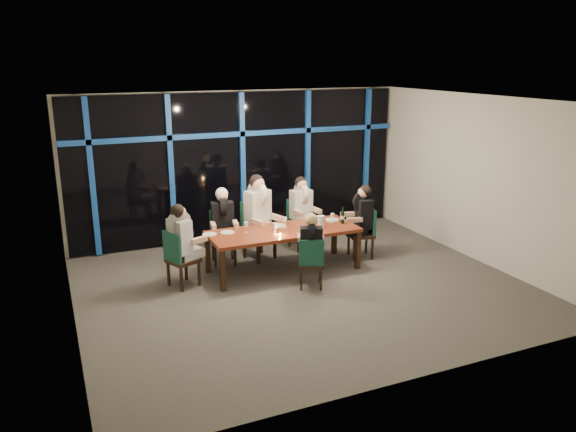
# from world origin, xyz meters

# --- Properties ---
(room) EXTENTS (7.04, 7.00, 3.02)m
(room) POSITION_xyz_m (0.00, 0.00, 2.02)
(room) COLOR #55514B
(room) RESTS_ON ground
(window_wall) EXTENTS (6.86, 0.43, 2.94)m
(window_wall) POSITION_xyz_m (0.01, 2.93, 1.55)
(window_wall) COLOR black
(window_wall) RESTS_ON ground
(dining_table) EXTENTS (2.60, 1.00, 0.75)m
(dining_table) POSITION_xyz_m (0.00, 0.80, 0.68)
(dining_table) COLOR maroon
(dining_table) RESTS_ON ground
(chair_far_left) EXTENTS (0.51, 0.51, 0.95)m
(chair_far_left) POSITION_xyz_m (-0.83, 1.66, 0.53)
(chair_far_left) COLOR black
(chair_far_left) RESTS_ON ground
(chair_far_mid) EXTENTS (0.63, 0.63, 1.08)m
(chair_far_mid) POSITION_xyz_m (-0.18, 1.66, 0.60)
(chair_far_mid) COLOR black
(chair_far_mid) RESTS_ON ground
(chair_far_right) EXTENTS (0.49, 0.49, 0.97)m
(chair_far_right) POSITION_xyz_m (0.81, 1.87, 0.54)
(chair_far_right) COLOR black
(chair_far_right) RESTS_ON ground
(chair_end_left) EXTENTS (0.58, 0.58, 0.95)m
(chair_end_left) POSITION_xyz_m (-1.84, 0.79, 0.53)
(chair_end_left) COLOR black
(chair_end_left) RESTS_ON ground
(chair_end_right) EXTENTS (0.52, 0.52, 0.94)m
(chair_end_right) POSITION_xyz_m (1.68, 0.86, 0.53)
(chair_end_right) COLOR black
(chair_end_right) RESTS_ON ground
(chair_near_mid) EXTENTS (0.52, 0.52, 0.85)m
(chair_near_mid) POSITION_xyz_m (0.10, -0.10, 0.48)
(chair_near_mid) COLOR black
(chair_near_mid) RESTS_ON ground
(diner_far_left) EXTENTS (0.51, 0.63, 0.93)m
(diner_far_left) POSITION_xyz_m (-0.84, 1.58, 0.91)
(diner_far_left) COLOR black
(diner_far_left) RESTS_ON ground
(diner_far_mid) EXTENTS (0.64, 0.74, 1.05)m
(diner_far_mid) POSITION_xyz_m (-0.15, 1.57, 1.03)
(diner_far_mid) COLOR silver
(diner_far_mid) RESTS_ON ground
(diner_far_right) EXTENTS (0.51, 0.62, 0.94)m
(diner_far_right) POSITION_xyz_m (0.82, 1.79, 0.92)
(diner_far_right) COLOR silver
(diner_far_right) RESTS_ON ground
(diner_end_left) EXTENTS (0.65, 0.59, 0.93)m
(diner_end_left) POSITION_xyz_m (-1.77, 0.83, 0.91)
(diner_end_left) COLOR black
(diner_end_left) RESTS_ON ground
(diner_end_right) EXTENTS (0.63, 0.52, 0.92)m
(diner_end_right) POSITION_xyz_m (1.61, 0.87, 0.90)
(diner_end_right) COLOR black
(diner_end_right) RESTS_ON ground
(diner_near_mid) EXTENTS (0.53, 0.59, 0.83)m
(diner_near_mid) POSITION_xyz_m (0.13, -0.04, 0.82)
(diner_near_mid) COLOR black
(diner_near_mid) RESTS_ON ground
(plate_far_left) EXTENTS (0.24, 0.24, 0.01)m
(plate_far_left) POSITION_xyz_m (-0.94, 1.03, 0.76)
(plate_far_left) COLOR white
(plate_far_left) RESTS_ON dining_table
(plate_far_mid) EXTENTS (0.24, 0.24, 0.01)m
(plate_far_mid) POSITION_xyz_m (0.02, 1.03, 0.76)
(plate_far_mid) COLOR white
(plate_far_mid) RESTS_ON dining_table
(plate_far_right) EXTENTS (0.24, 0.24, 0.01)m
(plate_far_right) POSITION_xyz_m (0.87, 1.23, 0.76)
(plate_far_right) COLOR white
(plate_far_right) RESTS_ON dining_table
(plate_end_left) EXTENTS (0.24, 0.24, 0.01)m
(plate_end_left) POSITION_xyz_m (-1.25, 1.04, 0.76)
(plate_end_left) COLOR white
(plate_end_left) RESTS_ON dining_table
(plate_end_right) EXTENTS (0.24, 0.24, 0.01)m
(plate_end_right) POSITION_xyz_m (1.06, 1.00, 0.76)
(plate_end_right) COLOR white
(plate_end_right) RESTS_ON dining_table
(plate_near_mid) EXTENTS (0.24, 0.24, 0.01)m
(plate_near_mid) POSITION_xyz_m (0.34, 0.48, 0.76)
(plate_near_mid) COLOR white
(plate_near_mid) RESTS_ON dining_table
(wine_bottle) EXTENTS (0.07, 0.07, 0.31)m
(wine_bottle) POSITION_xyz_m (1.13, 0.74, 0.87)
(wine_bottle) COLOR black
(wine_bottle) RESTS_ON dining_table
(water_pitcher) EXTENTS (0.14, 0.12, 0.22)m
(water_pitcher) POSITION_xyz_m (0.65, 0.65, 0.86)
(water_pitcher) COLOR silver
(water_pitcher) RESTS_ON dining_table
(tea_light) EXTENTS (0.05, 0.05, 0.03)m
(tea_light) POSITION_xyz_m (-0.19, 0.52, 0.76)
(tea_light) COLOR #FFAD4C
(tea_light) RESTS_ON dining_table
(wine_glass_a) EXTENTS (0.08, 0.08, 0.20)m
(wine_glass_a) POSITION_xyz_m (-0.23, 0.61, 0.89)
(wine_glass_a) COLOR white
(wine_glass_a) RESTS_ON dining_table
(wine_glass_b) EXTENTS (0.07, 0.07, 0.19)m
(wine_glass_b) POSITION_xyz_m (0.08, 0.91, 0.89)
(wine_glass_b) COLOR silver
(wine_glass_b) RESTS_ON dining_table
(wine_glass_c) EXTENTS (0.07, 0.07, 0.19)m
(wine_glass_c) POSITION_xyz_m (0.45, 0.66, 0.89)
(wine_glass_c) COLOR silver
(wine_glass_c) RESTS_ON dining_table
(wine_glass_d) EXTENTS (0.07, 0.07, 0.18)m
(wine_glass_d) POSITION_xyz_m (-0.64, 0.91, 0.88)
(wine_glass_d) COLOR white
(wine_glass_d) RESTS_ON dining_table
(wine_glass_e) EXTENTS (0.07, 0.07, 0.17)m
(wine_glass_e) POSITION_xyz_m (0.99, 0.85, 0.87)
(wine_glass_e) COLOR silver
(wine_glass_e) RESTS_ON dining_table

